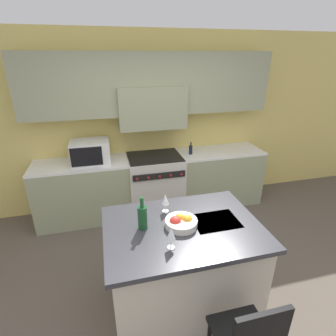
{
  "coord_description": "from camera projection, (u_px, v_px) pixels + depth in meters",
  "views": [
    {
      "loc": [
        -0.72,
        -1.87,
        2.35
      ],
      "look_at": [
        -0.05,
        0.75,
        1.18
      ],
      "focal_mm": 28.0,
      "sensor_mm": 36.0,
      "label": 1
    }
  ],
  "objects": [
    {
      "name": "wine_glass_far",
      "position": [
        165.0,
        200.0,
        2.53
      ],
      "size": [
        0.07,
        0.07,
        0.19
      ],
      "color": "white",
      "rests_on": "kitchen_island"
    },
    {
      "name": "back_counter",
      "position": [
        155.0,
        183.0,
        4.19
      ],
      "size": [
        3.55,
        0.62,
        0.92
      ],
      "color": "gray",
      "rests_on": "ground_plane"
    },
    {
      "name": "microwave",
      "position": [
        90.0,
        152.0,
        3.73
      ],
      "size": [
        0.53,
        0.41,
        0.32
      ],
      "color": "silver",
      "rests_on": "back_counter"
    },
    {
      "name": "ground_plane",
      "position": [
        190.0,
        297.0,
        2.76
      ],
      "size": [
        10.0,
        10.0,
        0.0
      ],
      "primitive_type": "plane",
      "color": "brown"
    },
    {
      "name": "range_stove",
      "position": [
        155.0,
        184.0,
        4.16
      ],
      "size": [
        0.83,
        0.7,
        0.94
      ],
      "color": "beige",
      "rests_on": "ground_plane"
    },
    {
      "name": "oil_bottle_on_counter",
      "position": [
        191.0,
        150.0,
        4.08
      ],
      "size": [
        0.06,
        0.06,
        0.19
      ],
      "color": "black",
      "rests_on": "back_counter"
    },
    {
      "name": "wine_bottle",
      "position": [
        142.0,
        217.0,
        2.29
      ],
      "size": [
        0.08,
        0.08,
        0.31
      ],
      "color": "#194723",
      "rests_on": "kitchen_island"
    },
    {
      "name": "fruit_bowl",
      "position": [
        181.0,
        222.0,
        2.35
      ],
      "size": [
        0.29,
        0.29,
        0.11
      ],
      "color": "silver",
      "rests_on": "kitchen_island"
    },
    {
      "name": "wine_glass_near",
      "position": [
        171.0,
        234.0,
        2.04
      ],
      "size": [
        0.07,
        0.07,
        0.19
      ],
      "color": "white",
      "rests_on": "kitchen_island"
    },
    {
      "name": "back_cabinetry",
      "position": [
        150.0,
        109.0,
        3.96
      ],
      "size": [
        10.0,
        0.46,
        2.7
      ],
      "color": "#DBC166",
      "rests_on": "ground_plane"
    },
    {
      "name": "kitchen_island",
      "position": [
        182.0,
        265.0,
        2.55
      ],
      "size": [
        1.41,
        1.02,
        0.93
      ],
      "color": "beige",
      "rests_on": "ground_plane"
    }
  ]
}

